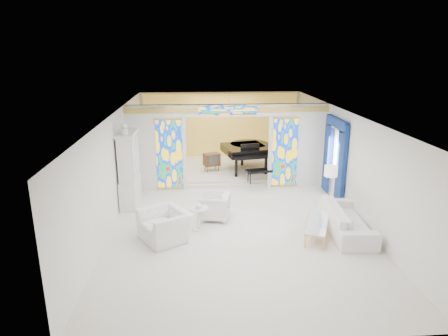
{
  "coord_description": "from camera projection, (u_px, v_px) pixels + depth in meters",
  "views": [
    {
      "loc": [
        -1.08,
        -11.58,
        4.81
      ],
      "look_at": [
        -0.25,
        0.2,
        1.27
      ],
      "focal_mm": 32.0,
      "sensor_mm": 36.0,
      "label": 1
    }
  ],
  "objects": [
    {
      "name": "alcove_platform",
      "position": [
        223.0,
        168.0,
        16.41
      ],
      "size": [
        6.8,
        3.8,
        0.18
      ],
      "primitive_type": "cube",
      "color": "silver",
      "rests_on": "floor"
    },
    {
      "name": "stained_glass_transom",
      "position": [
        228.0,
        110.0,
        13.52
      ],
      "size": [
        2.0,
        0.04,
        0.34
      ],
      "primitive_type": "cube",
      "color": "gold",
      "rests_on": "partition_wall"
    },
    {
      "name": "wall_left",
      "position": [
        116.0,
        165.0,
        11.85
      ],
      "size": [
        0.02,
        12.0,
        3.0
      ],
      "primitive_type": "cube",
      "color": "silver",
      "rests_on": "floor"
    },
    {
      "name": "tv_console",
      "position": [
        212.0,
        160.0,
        15.68
      ],
      "size": [
        0.7,
        0.58,
        0.7
      ],
      "rotation": [
        0.0,
        0.0,
        0.35
      ],
      "color": "#55351E",
      "rests_on": "alcove_platform"
    },
    {
      "name": "wall_front",
      "position": [
        267.0,
        265.0,
        6.35
      ],
      "size": [
        7.0,
        0.02,
        3.0
      ],
      "primitive_type": "cube",
      "color": "silver",
      "rests_on": "floor"
    },
    {
      "name": "ceiling",
      "position": [
        233.0,
        113.0,
        11.66
      ],
      "size": [
        7.0,
        12.0,
        0.02
      ],
      "primitive_type": "cube",
      "color": "white",
      "rests_on": "wall_back"
    },
    {
      "name": "wall_back",
      "position": [
        220.0,
        126.0,
        17.82
      ],
      "size": [
        7.0,
        0.02,
        3.0
      ],
      "primitive_type": "cube",
      "color": "silver",
      "rests_on": "floor"
    },
    {
      "name": "side_table",
      "position": [
        199.0,
        215.0,
        10.94
      ],
      "size": [
        0.61,
        0.61,
        0.65
      ],
      "rotation": [
        0.0,
        0.0,
        0.18
      ],
      "color": "silver",
      "rests_on": "floor"
    },
    {
      "name": "chandelier",
      "position": [
        229.0,
        109.0,
        15.62
      ],
      "size": [
        0.48,
        0.48,
        0.3
      ],
      "primitive_type": "cylinder",
      "color": "#DB9B4C",
      "rests_on": "ceiling"
    },
    {
      "name": "gold_curtain_back",
      "position": [
        221.0,
        126.0,
        17.71
      ],
      "size": [
        6.7,
        0.1,
        2.9
      ],
      "primitive_type": "cube",
      "color": "#E8C050",
      "rests_on": "wall_back"
    },
    {
      "name": "stained_glass_left",
      "position": [
        169.0,
        154.0,
        13.81
      ],
      "size": [
        0.9,
        0.04,
        2.4
      ],
      "primitive_type": "cube",
      "color": "gold",
      "rests_on": "partition_wall"
    },
    {
      "name": "armchair_right",
      "position": [
        214.0,
        206.0,
        11.66
      ],
      "size": [
        1.0,
        0.98,
        0.77
      ],
      "primitive_type": "imported",
      "rotation": [
        0.0,
        0.0,
        -1.77
      ],
      "color": "white",
      "rests_on": "floor"
    },
    {
      "name": "sofa",
      "position": [
        347.0,
        220.0,
        10.82
      ],
      "size": [
        1.16,
        2.57,
        0.73
      ],
      "primitive_type": "imported",
      "rotation": [
        0.0,
        0.0,
        1.5
      ],
      "color": "white",
      "rests_on": "floor"
    },
    {
      "name": "coffee_table",
      "position": [
        317.0,
        223.0,
        10.65
      ],
      "size": [
        1.13,
        1.82,
        0.39
      ],
      "rotation": [
        0.0,
        0.0,
        -0.37
      ],
      "color": "white",
      "rests_on": "floor"
    },
    {
      "name": "armchair_left",
      "position": [
        164.0,
        225.0,
        10.39
      ],
      "size": [
        1.55,
        1.6,
        0.79
      ],
      "primitive_type": "imported",
      "rotation": [
        0.0,
        0.0,
        -1.02
      ],
      "color": "white",
      "rests_on": "floor"
    },
    {
      "name": "floor",
      "position": [
        232.0,
        208.0,
        12.52
      ],
      "size": [
        12.0,
        12.0,
        0.0
      ],
      "primitive_type": "plane",
      "color": "silver",
      "rests_on": "ground"
    },
    {
      "name": "partition_wall",
      "position": [
        228.0,
        143.0,
        13.95
      ],
      "size": [
        7.0,
        0.22,
        3.0
      ],
      "color": "silver",
      "rests_on": "floor"
    },
    {
      "name": "floor_lamp",
      "position": [
        331.0,
        174.0,
        11.6
      ],
      "size": [
        0.42,
        0.42,
        1.55
      ],
      "rotation": [
        0.0,
        0.0,
        0.12
      ],
      "color": "#DB9B4C",
      "rests_on": "floor"
    },
    {
      "name": "vase",
      "position": [
        199.0,
        204.0,
        10.85
      ],
      "size": [
        0.24,
        0.24,
        0.19
      ],
      "primitive_type": "imported",
      "rotation": [
        0.0,
        0.0,
        0.41
      ],
      "color": "silver",
      "rests_on": "side_table"
    },
    {
      "name": "china_cabinet",
      "position": [
        129.0,
        169.0,
        12.54
      ],
      "size": [
        0.56,
        1.46,
        2.72
      ],
      "color": "silver",
      "rests_on": "floor"
    },
    {
      "name": "stained_glass_right",
      "position": [
        285.0,
        152.0,
        14.09
      ],
      "size": [
        0.9,
        0.04,
        2.4
      ],
      "primitive_type": "cube",
      "color": "gold",
      "rests_on": "partition_wall"
    },
    {
      "name": "blue_drapes",
      "position": [
        335.0,
        152.0,
        12.96
      ],
      "size": [
        0.14,
        1.85,
        2.65
      ],
      "color": "navy",
      "rests_on": "wall_right"
    },
    {
      "name": "wall_right",
      "position": [
        345.0,
        160.0,
        12.32
      ],
      "size": [
        0.02,
        12.0,
        3.0
      ],
      "primitive_type": "cube",
      "color": "silver",
      "rests_on": "floor"
    },
    {
      "name": "grand_piano",
      "position": [
        248.0,
        149.0,
        15.81
      ],
      "size": [
        2.1,
        3.23,
        1.19
      ],
      "rotation": [
        0.0,
        0.0,
        0.21
      ],
      "color": "black",
      "rests_on": "alcove_platform"
    }
  ]
}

